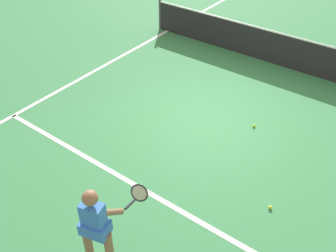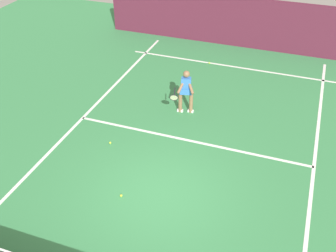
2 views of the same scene
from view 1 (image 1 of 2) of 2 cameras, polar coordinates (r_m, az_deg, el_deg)
name	(u,v)px [view 1 (image 1 of 2)]	position (r m, az deg, el deg)	size (l,w,h in m)	color
ground_plane	(209,121)	(8.87, 6.00, 0.71)	(27.36, 27.36, 0.00)	#38844C
service_line_marking	(137,186)	(7.32, -4.59, -8.70)	(7.45, 0.10, 0.01)	white
sideline_left_marking	(92,72)	(10.88, -11.00, 7.72)	(0.10, 19.05, 0.01)	white
court_net	(276,48)	(11.31, 15.49, 10.91)	(8.13, 0.08, 1.01)	#4C4C51
tennis_player	(97,226)	(5.71, -10.35, -14.12)	(0.67, 1.06, 1.55)	#8C6647
tennis_ball_mid	(270,207)	(7.13, 14.70, -11.42)	(0.07, 0.07, 0.07)	#D1E533
tennis_ball_far	(254,126)	(8.84, 12.46, 0.05)	(0.07, 0.07, 0.07)	#D1E533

